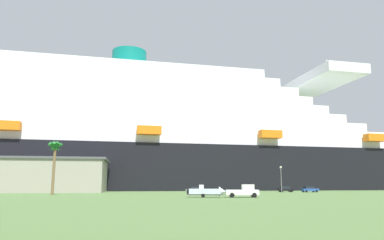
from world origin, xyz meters
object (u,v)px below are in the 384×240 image
(small_boat_on_trailer, at_px, (208,192))
(parked_car_black_coupe, at_px, (286,189))
(palm_tree, at_px, (55,152))
(parked_car_silver_sedan, at_px, (195,190))
(pickup_truck, at_px, (244,191))
(parked_car_blue_suv, at_px, (310,189))
(cruise_ship, at_px, (193,144))
(street_lamp, at_px, (281,175))

(small_boat_on_trailer, distance_m, parked_car_black_coupe, 49.53)
(palm_tree, height_order, parked_car_silver_sedan, palm_tree)
(pickup_truck, relative_size, parked_car_black_coupe, 1.33)
(pickup_truck, height_order, palm_tree, palm_tree)
(parked_car_blue_suv, distance_m, parked_car_silver_sedan, 33.42)
(small_boat_on_trailer, distance_m, parked_car_silver_sedan, 32.57)
(cruise_ship, relative_size, parked_car_black_coupe, 52.37)
(cruise_ship, height_order, palm_tree, cruise_ship)
(street_lamp, bearing_deg, parked_car_silver_sedan, 171.14)
(small_boat_on_trailer, relative_size, street_lamp, 1.09)
(pickup_truck, relative_size, street_lamp, 0.85)
(palm_tree, bearing_deg, pickup_truck, -28.90)
(parked_car_silver_sedan, bearing_deg, cruise_ship, 83.28)
(pickup_truck, xyz_separation_m, parked_car_black_coupe, (23.36, 40.82, -0.21))
(street_lamp, bearing_deg, parked_car_black_coupe, 64.13)
(parked_car_silver_sedan, bearing_deg, palm_tree, -157.78)
(street_lamp, bearing_deg, parked_car_blue_suv, 33.98)
(pickup_truck, bearing_deg, small_boat_on_trailer, 171.21)
(cruise_ship, distance_m, pickup_truck, 82.38)
(palm_tree, distance_m, parked_car_blue_suv, 68.40)
(small_boat_on_trailer, relative_size, parked_car_black_coupe, 1.71)
(parked_car_black_coupe, bearing_deg, street_lamp, -115.87)
(cruise_ship, distance_m, palm_tree, 71.95)
(cruise_ship, relative_size, pickup_truck, 39.30)
(pickup_truck, height_order, small_boat_on_trailer, pickup_truck)
(street_lamp, xyz_separation_m, parked_car_silver_sedan, (-22.18, 3.46, -3.73))
(small_boat_on_trailer, height_order, parked_car_blue_suv, small_boat_on_trailer)
(cruise_ship, height_order, parked_car_blue_suv, cruise_ship)
(cruise_ship, height_order, parked_car_silver_sedan, cruise_ship)
(small_boat_on_trailer, height_order, street_lamp, street_lamp)
(cruise_ship, relative_size, street_lamp, 33.44)
(palm_tree, relative_size, parked_car_blue_suv, 2.38)
(palm_tree, relative_size, street_lamp, 1.67)
(cruise_ship, xyz_separation_m, parked_car_silver_sedan, (-5.56, -47.18, -17.05))
(palm_tree, height_order, parked_car_blue_suv, palm_tree)
(small_boat_on_trailer, distance_m, street_lamp, 37.93)
(pickup_truck, bearing_deg, parked_car_silver_sedan, 96.94)
(palm_tree, xyz_separation_m, parked_car_silver_sedan, (32.48, 13.27, -8.37))
(cruise_ship, bearing_deg, parked_car_black_coupe, -61.21)
(street_lamp, relative_size, parked_car_silver_sedan, 1.52)
(pickup_truck, height_order, street_lamp, street_lamp)
(cruise_ship, xyz_separation_m, street_lamp, (16.62, -50.64, -13.32))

